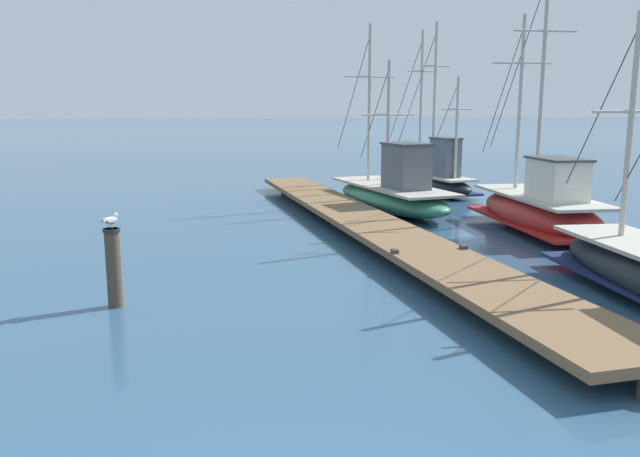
{
  "coord_description": "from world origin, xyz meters",
  "views": [
    {
      "loc": [
        -0.77,
        -3.26,
        3.49
      ],
      "look_at": [
        1.85,
        7.44,
        1.4
      ],
      "focal_mm": 36.08,
      "sensor_mm": 36.0,
      "label": 1
    }
  ],
  "objects_px": {
    "fishing_boat_5": "(393,192)",
    "mooring_piling": "(114,266)",
    "perched_seagull": "(110,220)",
    "fishing_boat_2": "(541,208)",
    "fishing_boat_1": "(437,177)"
  },
  "relations": [
    {
      "from": "fishing_boat_5",
      "to": "mooring_piling",
      "type": "relative_size",
      "value": 5.74
    },
    {
      "from": "fishing_boat_5",
      "to": "perched_seagull",
      "type": "bearing_deg",
      "value": -133.96
    },
    {
      "from": "fishing_boat_2",
      "to": "fishing_boat_1",
      "type": "bearing_deg",
      "value": 86.27
    },
    {
      "from": "mooring_piling",
      "to": "perched_seagull",
      "type": "bearing_deg",
      "value": -131.07
    },
    {
      "from": "fishing_boat_1",
      "to": "mooring_piling",
      "type": "xyz_separation_m",
      "value": [
        -11.75,
        -12.74,
        0.07
      ]
    },
    {
      "from": "fishing_boat_2",
      "to": "mooring_piling",
      "type": "relative_size",
      "value": 5.27
    },
    {
      "from": "fishing_boat_1",
      "to": "perched_seagull",
      "type": "bearing_deg",
      "value": -132.69
    },
    {
      "from": "mooring_piling",
      "to": "fishing_boat_2",
      "type": "bearing_deg",
      "value": 21.26
    },
    {
      "from": "fishing_boat_5",
      "to": "fishing_boat_1",
      "type": "bearing_deg",
      "value": 50.26
    },
    {
      "from": "fishing_boat_2",
      "to": "perched_seagull",
      "type": "height_order",
      "value": "fishing_boat_2"
    },
    {
      "from": "perched_seagull",
      "to": "fishing_boat_1",
      "type": "bearing_deg",
      "value": 47.31
    },
    {
      "from": "fishing_boat_5",
      "to": "fishing_boat_2",
      "type": "bearing_deg",
      "value": -57.09
    },
    {
      "from": "fishing_boat_2",
      "to": "mooring_piling",
      "type": "height_order",
      "value": "fishing_boat_2"
    },
    {
      "from": "perched_seagull",
      "to": "mooring_piling",
      "type": "bearing_deg",
      "value": 48.93
    },
    {
      "from": "fishing_boat_5",
      "to": "perched_seagull",
      "type": "xyz_separation_m",
      "value": [
        -8.4,
        -8.71,
        0.89
      ]
    }
  ]
}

